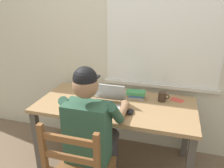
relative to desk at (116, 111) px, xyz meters
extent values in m
plane|color=brown|center=(0.00, 0.00, -0.63)|extent=(8.00, 8.00, 0.00)
cube|color=beige|center=(0.00, 0.45, 0.67)|extent=(6.00, 0.04, 2.60)
cube|color=silver|center=(0.38, 0.43, 0.74)|extent=(1.19, 0.01, 1.12)
cube|color=beige|center=(0.38, 0.42, 0.16)|extent=(1.25, 0.06, 0.04)
cube|color=#9E7A51|center=(0.00, 0.00, 0.07)|extent=(1.55, 0.74, 0.03)
cube|color=#4C4742|center=(-0.72, -0.32, -0.29)|extent=(0.06, 0.06, 0.69)
cube|color=#4C4742|center=(-0.72, 0.32, -0.29)|extent=(0.06, 0.06, 0.69)
cube|color=#4C4742|center=(0.72, 0.32, -0.29)|extent=(0.06, 0.06, 0.69)
cube|color=#2D5642|center=(-0.07, -0.55, 0.09)|extent=(0.34, 0.20, 0.50)
sphere|color=#936B4C|center=(-0.07, -0.55, 0.48)|extent=(0.19, 0.19, 0.19)
sphere|color=black|center=(-0.07, -0.55, 0.53)|extent=(0.17, 0.17, 0.17)
cube|color=black|center=(-0.07, -0.47, 0.51)|extent=(0.13, 0.10, 0.01)
cylinder|color=#38383D|center=(-0.16, -0.35, -0.16)|extent=(0.13, 0.40, 0.13)
cylinder|color=#38383D|center=(0.02, -0.35, -0.16)|extent=(0.13, 0.40, 0.13)
cylinder|color=#38383D|center=(-0.16, -0.15, -0.40)|extent=(0.10, 0.10, 0.47)
cylinder|color=#38383D|center=(0.02, -0.15, -0.40)|extent=(0.10, 0.10, 0.47)
cylinder|color=#2D5642|center=(-0.27, -0.46, 0.24)|extent=(0.10, 0.25, 0.25)
cylinder|color=#936B4C|center=(-0.27, -0.23, 0.14)|extent=(0.07, 0.28, 0.07)
sphere|color=#936B4C|center=(-0.26, -0.09, 0.14)|extent=(0.08, 0.08, 0.08)
cylinder|color=#2D5642|center=(0.13, -0.46, 0.24)|extent=(0.10, 0.25, 0.25)
cylinder|color=#936B4C|center=(0.13, -0.23, 0.14)|extent=(0.07, 0.28, 0.07)
sphere|color=#936B4C|center=(0.12, -0.09, 0.14)|extent=(0.08, 0.08, 0.08)
cube|color=brown|center=(0.12, -0.86, 0.08)|extent=(0.04, 0.04, 0.48)
cube|color=brown|center=(-0.26, -0.86, 0.08)|extent=(0.04, 0.04, 0.48)
cube|color=brown|center=(-0.07, -0.86, 0.10)|extent=(0.36, 0.02, 0.04)
cube|color=brown|center=(-0.07, -0.86, 0.24)|extent=(0.36, 0.02, 0.04)
cube|color=#ADAFB2|center=(-0.07, -0.17, 0.10)|extent=(0.33, 0.23, 0.02)
cube|color=silver|center=(-0.07, -0.17, 0.11)|extent=(0.29, 0.17, 0.00)
cube|color=#ADAFB2|center=(-0.07, -0.01, 0.20)|extent=(0.33, 0.11, 0.20)
cube|color=#4C515B|center=(-0.07, -0.01, 0.20)|extent=(0.29, 0.09, 0.17)
ellipsoid|color=black|center=(0.18, -0.16, 0.11)|extent=(0.06, 0.10, 0.03)
cylinder|color=white|center=(-0.25, 0.13, 0.14)|extent=(0.09, 0.09, 0.10)
torus|color=white|center=(-0.19, 0.13, 0.14)|extent=(0.05, 0.01, 0.05)
cylinder|color=#38281E|center=(0.43, 0.18, 0.14)|extent=(0.08, 0.08, 0.10)
torus|color=#38281E|center=(0.48, 0.18, 0.14)|extent=(0.05, 0.01, 0.05)
cube|color=gray|center=(0.18, 0.17, 0.10)|extent=(0.17, 0.12, 0.03)
cube|color=#2D5B9E|center=(0.18, 0.17, 0.13)|extent=(0.16, 0.12, 0.02)
cube|color=#38844C|center=(0.17, 0.16, 0.16)|extent=(0.20, 0.12, 0.03)
cube|color=silver|center=(-0.25, -0.10, 0.09)|extent=(0.25, 0.24, 0.01)
cube|color=#C63D33|center=(0.58, 0.24, 0.09)|extent=(0.15, 0.13, 0.00)
camera|label=1|loc=(0.51, -1.89, 1.06)|focal=35.31mm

